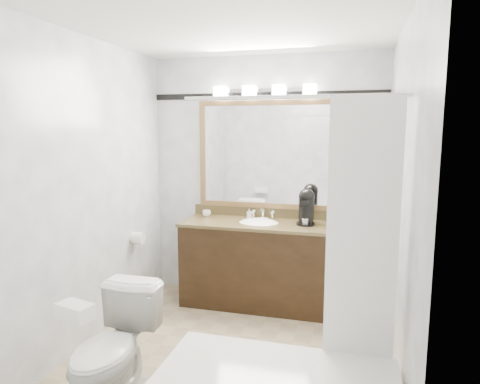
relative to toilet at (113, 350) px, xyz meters
name	(u,v)px	position (x,y,z in m)	size (l,w,h in m)	color
room	(230,199)	(0.55, 0.78, 0.88)	(2.42, 2.62, 2.52)	tan
vanity	(259,262)	(0.55, 1.79, 0.07)	(1.53, 0.58, 0.97)	black
mirror	(265,155)	(0.55, 2.06, 1.13)	(1.40, 0.04, 1.10)	olive
vanity_light_bar	(264,91)	(0.55, 2.01, 1.76)	(1.02, 0.14, 0.12)	silver
accent_stripe	(266,95)	(0.55, 2.07, 1.73)	(2.40, 0.01, 0.06)	black
tp_roll	(138,238)	(-0.59, 1.44, 0.33)	(0.12, 0.12, 0.11)	white
toilet	(113,350)	(0.00, 0.00, 0.00)	(0.41, 0.73, 0.74)	white
tissue_box	(75,311)	(0.00, -0.34, 0.41)	(0.20, 0.11, 0.08)	white
coffee_maker	(306,206)	(1.01, 1.85, 0.66)	(0.18, 0.23, 0.34)	black
cup_left	(207,213)	(-0.04, 1.92, 0.51)	(0.09, 0.09, 0.07)	white
soap_bottle_a	(249,213)	(0.41, 1.96, 0.53)	(0.04, 0.05, 0.10)	white
soap_bar	(264,219)	(0.58, 1.91, 0.49)	(0.08, 0.05, 0.02)	beige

